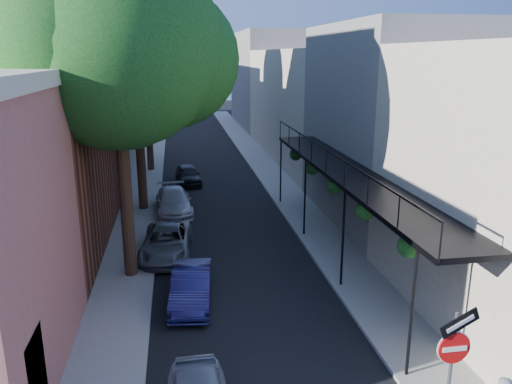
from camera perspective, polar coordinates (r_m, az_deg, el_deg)
name	(u,v)px	position (r m, az deg, el deg)	size (l,w,h in m)	color
road_surface	(204,160)	(37.69, -5.92, 3.65)	(6.00, 64.00, 0.01)	black
sidewalk_left	(150,161)	(37.67, -12.01, 3.47)	(2.00, 64.00, 0.12)	gray
sidewalk_right	(257,158)	(38.10, 0.11, 3.94)	(2.00, 64.00, 0.12)	gray
buildings_left	(65,96)	(36.45, -21.01, 10.16)	(10.10, 59.10, 12.00)	#BB6960
buildings_right	(324,99)	(38.10, 7.80, 10.44)	(9.80, 55.00, 10.00)	beige
sign_post	(454,353)	(10.93, 21.65, -16.73)	(0.89, 0.17, 2.99)	#595B60
oak_near	(130,47)	(17.16, -14.22, 15.72)	(7.48, 6.80, 11.42)	#321D14
oak_mid	(144,68)	(25.12, -12.73, 13.70)	(6.60, 6.00, 10.20)	#321D14
oak_far	(151,45)	(34.14, -11.88, 16.14)	(7.70, 7.00, 11.90)	#321D14
parked_car_b	(191,287)	(16.19, -7.39, -10.67)	(1.21, 3.47, 1.14)	#161543
parked_car_c	(167,242)	(19.92, -10.19, -5.68)	(1.87, 4.05, 1.12)	slate
parked_car_d	(174,201)	(25.17, -9.40, -1.08)	(1.66, 4.08, 1.18)	silver
parked_car_e	(188,175)	(30.74, -7.77, 1.97)	(1.35, 3.35, 1.14)	black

